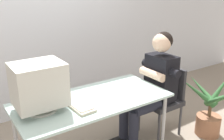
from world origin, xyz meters
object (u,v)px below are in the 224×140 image
Objects in this scene: person_seated at (153,83)px; potted_plant at (210,111)px; keyboard at (75,103)px; desk_mug at (62,90)px; crt_monitor at (39,85)px; desk at (93,104)px; office_chair at (164,96)px.

person_seated is 1.60× the size of potted_plant.
potted_plant is at bearing -11.30° from keyboard.
person_seated is 14.52× the size of desk_mug.
crt_monitor is 0.37m from keyboard.
desk is at bearing 166.49° from potted_plant.
office_chair is 1.05× the size of potted_plant.
potted_plant is at bearing -30.44° from person_seated.
potted_plant is at bearing -13.51° from desk.
office_chair is at bearing -11.73° from desk_mug.
person_seated is (1.28, -0.03, -0.26)m from crt_monitor.
desk_mug is at bearing 159.31° from potted_plant.
potted_plant is (0.61, -0.36, -0.38)m from person_seated.
desk is 1.18× the size of person_seated.
crt_monitor is 0.52× the size of office_chair.
desk is 1.49m from potted_plant.
potted_plant is (1.90, -0.39, -0.64)m from crt_monitor.
person_seated reaches higher than desk_mug.
person_seated reaches higher than desk.
crt_monitor is 1.31m from person_seated.
desk is at bearing -5.66° from crt_monitor.
office_chair is at bearing 1.86° from keyboard.
office_chair is at bearing -1.07° from crt_monitor.
person_seated is (0.99, 0.04, -0.04)m from keyboard.
desk is at bearing -53.63° from desk_mug.
office_chair is (1.19, 0.04, -0.25)m from keyboard.
person_seated is 0.80m from potted_plant.
potted_plant is 1.78m from desk_mug.
crt_monitor reaches higher than keyboard.
keyboard is (0.29, -0.07, -0.22)m from crt_monitor.
office_chair is 0.57m from potted_plant.
person_seated is at bearing 180.00° from office_chair.
keyboard is 0.99m from person_seated.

